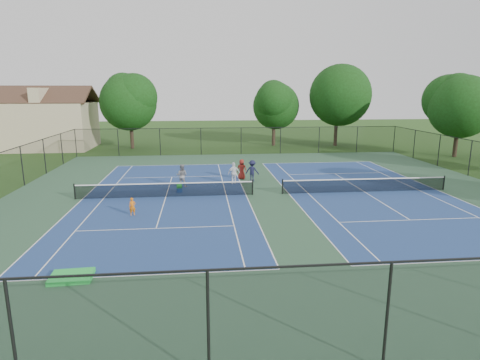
{
  "coord_description": "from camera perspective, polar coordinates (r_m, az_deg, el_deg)",
  "views": [
    {
      "loc": [
        -4.6,
        -26.68,
        7.1
      ],
      "look_at": [
        -2.03,
        -1.0,
        1.3
      ],
      "focal_mm": 30.0,
      "sensor_mm": 36.0,
      "label": 1
    }
  ],
  "objects": [
    {
      "name": "tree_back_d",
      "position": [
        53.65,
        13.74,
        12.02
      ],
      "size": [
        7.8,
        7.8,
        10.37
      ],
      "color": "#2D2116",
      "rests_on": "ground"
    },
    {
      "name": "ball_hopper",
      "position": [
        28.69,
        -8.65,
        -0.77
      ],
      "size": [
        0.38,
        0.33,
        0.37
      ],
      "primitive_type": "cube",
      "rotation": [
        0.0,
        0.0,
        0.18
      ],
      "color": "green",
      "rests_on": "ball_crate"
    },
    {
      "name": "tree_back_a",
      "position": [
        51.39,
        -15.42,
        11.04
      ],
      "size": [
        6.8,
        6.8,
        9.15
      ],
      "color": "#2D2116",
      "rests_on": "ground"
    },
    {
      "name": "ball_crate",
      "position": [
        28.78,
        -8.63,
        -1.44
      ],
      "size": [
        0.42,
        0.33,
        0.32
      ],
      "primitive_type": "cube",
      "rotation": [
        0.0,
        0.0,
        0.11
      ],
      "color": "#154294",
      "rests_on": "ground"
    },
    {
      "name": "tree_back_c",
      "position": [
        52.59,
        4.89,
        10.85
      ],
      "size": [
        6.0,
        6.0,
        8.4
      ],
      "color": "#2D2116",
      "rests_on": "ground"
    },
    {
      "name": "tennis_court_left",
      "position": [
        27.69,
        -10.51,
        -2.2
      ],
      "size": [
        12.0,
        23.83,
        1.07
      ],
      "color": "navy",
      "rests_on": "ground"
    },
    {
      "name": "court_pad",
      "position": [
        27.99,
        3.93,
        -2.05
      ],
      "size": [
        36.0,
        36.0,
        0.01
      ],
      "primitive_type": "cube",
      "color": "#2E5237",
      "rests_on": "ground"
    },
    {
      "name": "tennis_court_right",
      "position": [
        29.93,
        17.27,
        -1.45
      ],
      "size": [
        12.0,
        23.83,
        1.07
      ],
      "color": "navy",
      "rests_on": "ground"
    },
    {
      "name": "bystander_c",
      "position": [
        32.58,
        0.24,
        1.55
      ],
      "size": [
        0.9,
        0.7,
        1.64
      ],
      "primitive_type": "imported",
      "rotation": [
        0.0,
        0.0,
        2.9
      ],
      "color": "maroon",
      "rests_on": "ground"
    },
    {
      "name": "perimeter_fence",
      "position": [
        27.63,
        3.98,
        1.16
      ],
      "size": [
        36.08,
        36.08,
        3.02
      ],
      "color": "black",
      "rests_on": "ground"
    },
    {
      "name": "child_player",
      "position": [
        24.02,
        -15.06,
        -3.67
      ],
      "size": [
        0.44,
        0.35,
        1.05
      ],
      "primitive_type": "imported",
      "rotation": [
        0.0,
        0.0,
        0.3
      ],
      "color": "orange",
      "rests_on": "ground"
    },
    {
      "name": "ground",
      "position": [
        27.99,
        3.93,
        -2.06
      ],
      "size": [
        140.0,
        140.0,
        0.0
      ],
      "primitive_type": "plane",
      "color": "#234716",
      "rests_on": "ground"
    },
    {
      "name": "bystander_b",
      "position": [
        31.8,
        1.76,
        1.32
      ],
      "size": [
        1.26,
        1.01,
        1.7
      ],
      "primitive_type": "imported",
      "rotation": [
        0.0,
        0.0,
        2.73
      ],
      "color": "#191A37",
      "rests_on": "ground"
    },
    {
      "name": "clapboard_house",
      "position": [
        55.01,
        -25.46,
        7.27
      ],
      "size": [
        10.8,
        8.1,
        7.65
      ],
      "color": "tan",
      "rests_on": "ground"
    },
    {
      "name": "bystander_a",
      "position": [
        30.91,
        -0.88,
        0.99
      ],
      "size": [
        1.07,
        0.72,
        1.69
      ],
      "primitive_type": "imported",
      "rotation": [
        0.0,
        0.0,
        3.49
      ],
      "color": "white",
      "rests_on": "ground"
    },
    {
      "name": "green_tarp",
      "position": [
        17.11,
        -22.83,
        -12.55
      ],
      "size": [
        1.63,
        1.23,
        0.18
      ],
      "primitive_type": "cube",
      "rotation": [
        0.0,
        0.0,
        0.06
      ],
      "color": "green",
      "rests_on": "ground"
    },
    {
      "name": "instructor",
      "position": [
        30.25,
        -8.27,
        0.63
      ],
      "size": [
        0.97,
        0.84,
        1.72
      ],
      "primitive_type": "imported",
      "rotation": [
        0.0,
        0.0,
        2.89
      ],
      "color": "gray",
      "rests_on": "ground"
    },
    {
      "name": "tree_side_e",
      "position": [
        49.18,
        28.86,
        9.62
      ],
      "size": [
        6.6,
        6.6,
        8.87
      ],
      "color": "#2D2116",
      "rests_on": "ground"
    }
  ]
}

